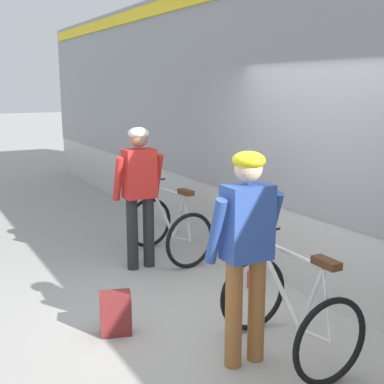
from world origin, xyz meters
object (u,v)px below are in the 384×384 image
(bicycle_far_silver, at_px, (169,228))
(water_bottle_near_the_bikes, at_px, (250,279))
(cyclist_far_in_red, at_px, (139,185))
(backpack_on_platform, at_px, (116,313))
(cyclist_near_in_blue, at_px, (247,240))
(bicycle_near_white, at_px, (289,311))

(bicycle_far_silver, relative_size, water_bottle_near_the_bikes, 5.66)
(cyclist_far_in_red, distance_m, backpack_on_platform, 1.95)
(cyclist_near_in_blue, height_order, bicycle_far_silver, cyclist_near_in_blue)
(cyclist_far_in_red, bearing_deg, cyclist_near_in_blue, -94.00)
(bicycle_near_white, bearing_deg, water_bottle_near_the_bikes, 66.58)
(cyclist_near_in_blue, height_order, cyclist_far_in_red, same)
(cyclist_near_in_blue, xyz_separation_m, water_bottle_near_the_bikes, (0.97, 1.26, -0.95))
(bicycle_near_white, height_order, water_bottle_near_the_bikes, bicycle_near_white)
(bicycle_near_white, xyz_separation_m, backpack_on_platform, (-1.13, 1.07, -0.20))
(cyclist_far_in_red, height_order, bicycle_far_silver, cyclist_far_in_red)
(bicycle_near_white, relative_size, backpack_on_platform, 2.73)
(cyclist_near_in_blue, bearing_deg, cyclist_far_in_red, 86.00)
(bicycle_near_white, distance_m, water_bottle_near_the_bikes, 1.50)
(cyclist_near_in_blue, distance_m, bicycle_far_silver, 2.83)
(cyclist_near_in_blue, height_order, bicycle_near_white, cyclist_near_in_blue)
(cyclist_far_in_red, bearing_deg, water_bottle_near_the_bikes, -56.86)
(bicycle_far_silver, distance_m, backpack_on_platform, 2.20)
(water_bottle_near_the_bikes, bearing_deg, cyclist_near_in_blue, -127.52)
(bicycle_near_white, height_order, backpack_on_platform, bicycle_near_white)
(cyclist_near_in_blue, distance_m, backpack_on_platform, 1.50)
(bicycle_near_white, height_order, bicycle_far_silver, same)
(cyclist_far_in_red, distance_m, water_bottle_near_the_bikes, 1.74)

